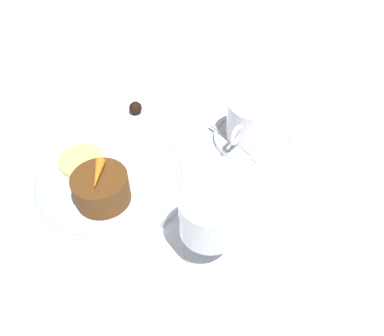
{
  "coord_description": "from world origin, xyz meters",
  "views": [
    {
      "loc": [
        0.24,
        0.3,
        0.44
      ],
      "look_at": [
        -0.07,
        0.07,
        0.04
      ],
      "focal_mm": 35.0,
      "sensor_mm": 36.0,
      "label": 1
    }
  ],
  "objects_px": {
    "coffee_cup": "(254,119)",
    "dessert_cake": "(101,188)",
    "wine_glass": "(210,218)",
    "dinner_plate": "(109,180)",
    "fork": "(171,131)"
  },
  "relations": [
    {
      "from": "coffee_cup",
      "to": "dessert_cake",
      "type": "bearing_deg",
      "value": -20.8
    },
    {
      "from": "coffee_cup",
      "to": "wine_glass",
      "type": "xyz_separation_m",
      "value": [
        0.23,
        0.07,
        0.02
      ]
    },
    {
      "from": "dinner_plate",
      "to": "coffee_cup",
      "type": "height_order",
      "value": "coffee_cup"
    },
    {
      "from": "coffee_cup",
      "to": "wine_glass",
      "type": "height_order",
      "value": "wine_glass"
    },
    {
      "from": "wine_glass",
      "to": "fork",
      "type": "xyz_separation_m",
      "value": [
        -0.16,
        -0.19,
        -0.07
      ]
    },
    {
      "from": "wine_glass",
      "to": "fork",
      "type": "height_order",
      "value": "wine_glass"
    },
    {
      "from": "dinner_plate",
      "to": "fork",
      "type": "height_order",
      "value": "dinner_plate"
    },
    {
      "from": "dinner_plate",
      "to": "fork",
      "type": "relative_size",
      "value": 1.24
    },
    {
      "from": "fork",
      "to": "dessert_cake",
      "type": "bearing_deg",
      "value": 8.29
    },
    {
      "from": "dinner_plate",
      "to": "wine_glass",
      "type": "distance_m",
      "value": 0.2
    },
    {
      "from": "dinner_plate",
      "to": "dessert_cake",
      "type": "xyz_separation_m",
      "value": [
        0.03,
        0.03,
        0.03
      ]
    },
    {
      "from": "coffee_cup",
      "to": "fork",
      "type": "height_order",
      "value": "coffee_cup"
    },
    {
      "from": "dinner_plate",
      "to": "coffee_cup",
      "type": "distance_m",
      "value": 0.26
    },
    {
      "from": "fork",
      "to": "dessert_cake",
      "type": "xyz_separation_m",
      "value": [
        0.19,
        0.03,
        0.03
      ]
    },
    {
      "from": "wine_glass",
      "to": "dinner_plate",
      "type": "bearing_deg",
      "value": -91.21
    }
  ]
}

